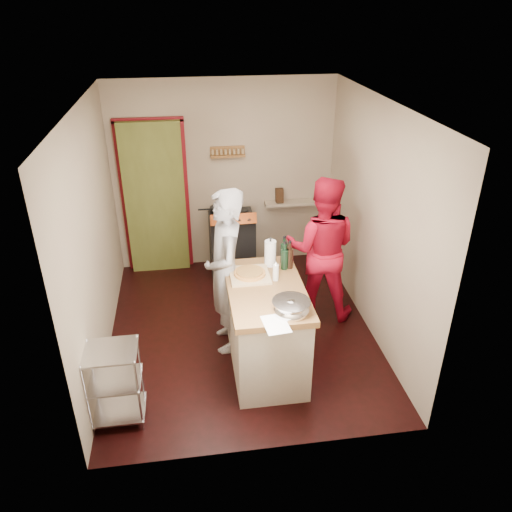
# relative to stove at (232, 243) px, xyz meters

# --- Properties ---
(floor) EXTENTS (3.50, 3.50, 0.00)m
(floor) POSITION_rel_stove_xyz_m (-0.05, -1.42, -0.45)
(floor) COLOR black
(floor) RESTS_ON ground
(back_wall) EXTENTS (3.00, 0.44, 2.60)m
(back_wall) POSITION_rel_stove_xyz_m (-0.69, 0.36, 0.68)
(back_wall) COLOR gray
(back_wall) RESTS_ON ground
(left_wall) EXTENTS (0.04, 3.50, 2.60)m
(left_wall) POSITION_rel_stove_xyz_m (-1.55, -1.42, 0.85)
(left_wall) COLOR gray
(left_wall) RESTS_ON ground
(right_wall) EXTENTS (0.04, 3.50, 2.60)m
(right_wall) POSITION_rel_stove_xyz_m (1.45, -1.42, 0.85)
(right_wall) COLOR gray
(right_wall) RESTS_ON ground
(ceiling) EXTENTS (3.00, 3.50, 0.02)m
(ceiling) POSITION_rel_stove_xyz_m (-0.05, -1.42, 2.16)
(ceiling) COLOR white
(ceiling) RESTS_ON back_wall
(stove) EXTENTS (0.60, 0.63, 1.00)m
(stove) POSITION_rel_stove_xyz_m (0.00, 0.00, 0.00)
(stove) COLOR black
(stove) RESTS_ON ground
(wire_shelving) EXTENTS (0.48, 0.40, 0.80)m
(wire_shelving) POSITION_rel_stove_xyz_m (-1.33, -2.62, -0.01)
(wire_shelving) COLOR silver
(wire_shelving) RESTS_ON ground
(island) EXTENTS (0.75, 1.41, 1.27)m
(island) POSITION_rel_stove_xyz_m (0.14, -2.08, 0.06)
(island) COLOR beige
(island) RESTS_ON ground
(person_stripe) EXTENTS (0.46, 0.69, 1.83)m
(person_stripe) POSITION_rel_stove_xyz_m (-0.22, -1.64, 0.47)
(person_stripe) COLOR #ACACB1
(person_stripe) RESTS_ON ground
(person_red) EXTENTS (1.01, 0.89, 1.75)m
(person_red) POSITION_rel_stove_xyz_m (0.94, -1.17, 0.43)
(person_red) COLOR #AC0B23
(person_red) RESTS_ON ground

